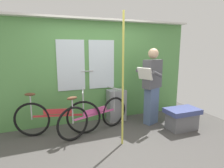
{
  "coord_description": "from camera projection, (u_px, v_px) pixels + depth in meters",
  "views": [
    {
      "loc": [
        -1.21,
        -2.96,
        1.7
      ],
      "look_at": [
        0.22,
        0.74,
        0.95
      ],
      "focal_mm": 30.51,
      "sensor_mm": 36.0,
      "label": 1
    }
  ],
  "objects": [
    {
      "name": "passenger_reading_newspaper",
      "position": [
        152.0,
        85.0,
        4.22
      ],
      "size": [
        0.63,
        0.57,
        1.7
      ],
      "rotation": [
        0.0,
        0.0,
        3.53
      ],
      "color": "slate",
      "rests_on": "ground_plane"
    },
    {
      "name": "bench_seat_corner",
      "position": [
        182.0,
        118.0,
        4.02
      ],
      "size": [
        0.7,
        0.44,
        0.45
      ],
      "color": "#3D477F",
      "rests_on": "ground_plane"
    },
    {
      "name": "trash_bin_by_wall",
      "position": [
        116.0,
        105.0,
        4.5
      ],
      "size": [
        0.41,
        0.28,
        0.74
      ],
      "primitive_type": "cube",
      "color": "gray",
      "rests_on": "ground_plane"
    },
    {
      "name": "bicycle_near_door",
      "position": [
        58.0,
        117.0,
        3.72
      ],
      "size": [
        1.63,
        0.57,
        0.89
      ],
      "rotation": [
        0.0,
        0.0,
        -0.25
      ],
      "color": "black",
      "rests_on": "ground_plane"
    },
    {
      "name": "bicycle_leaning_behind",
      "position": [
        95.0,
        116.0,
        3.83
      ],
      "size": [
        1.59,
        0.69,
        0.86
      ],
      "rotation": [
        0.0,
        0.0,
        0.35
      ],
      "color": "black",
      "rests_on": "ground_plane"
    },
    {
      "name": "ground_plane",
      "position": [
        115.0,
        144.0,
        3.46
      ],
      "size": [
        5.74,
        4.13,
        0.04
      ],
      "primitive_type": "cube",
      "color": "#474442"
    },
    {
      "name": "handrail_pole",
      "position": [
        123.0,
        81.0,
        3.22
      ],
      "size": [
        0.04,
        0.04,
        2.29
      ],
      "primitive_type": "cylinder",
      "color": "#C6C14C",
      "rests_on": "ground_plane"
    },
    {
      "name": "train_door_wall",
      "position": [
        95.0,
        69.0,
        4.38
      ],
      "size": [
        4.74,
        0.28,
        2.33
      ],
      "color": "#56934C",
      "rests_on": "ground_plane"
    }
  ]
}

